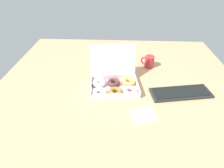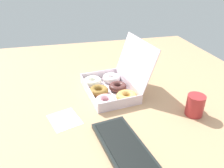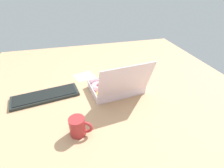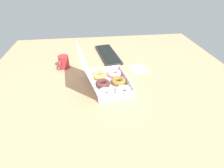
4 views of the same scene
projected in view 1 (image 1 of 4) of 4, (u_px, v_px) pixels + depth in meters
ground_plane at (118, 93)px, 121.86cm from camera, size 180.00×180.00×2.00cm
donut_box at (114, 84)px, 123.01cm from camera, size 36.25×34.06×26.13cm
keyboard at (180, 93)px, 118.64cm from camera, size 42.45×20.42×2.20cm
coffee_mug at (149, 61)px, 145.61cm from camera, size 11.09×7.72×9.62cm
paper_napkin at (143, 115)px, 104.07cm from camera, size 16.71×15.40×0.15cm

